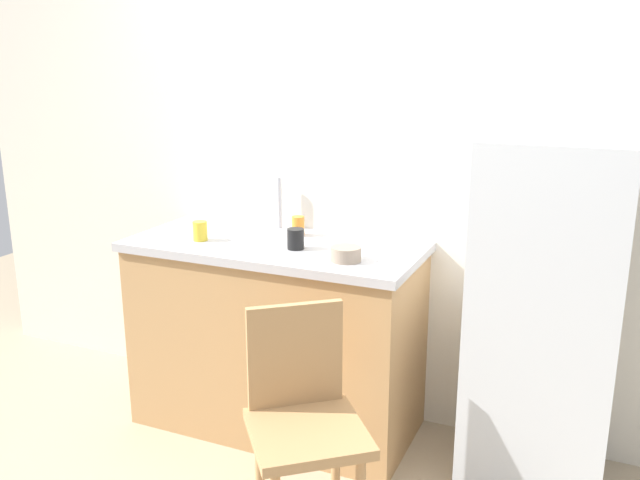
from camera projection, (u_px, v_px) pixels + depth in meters
back_wall at (377, 166)px, 3.21m from camera, size 4.80×0.10×2.52m
cabinet_base at (277, 339)px, 3.26m from camera, size 1.33×0.60×0.89m
countertop at (275, 246)px, 3.13m from camera, size 1.37×0.64×0.04m
faucet at (279, 203)px, 3.35m from camera, size 0.02×0.02×0.26m
refrigerator at (544, 321)px, 2.71m from camera, size 0.55×0.60×1.47m
chair at (303, 417)px, 2.44m from camera, size 0.56×0.56×0.89m
terracotta_bowl at (346, 254)px, 2.83m from camera, size 0.13×0.13×0.06m
cup_orange at (298, 226)px, 3.24m from camera, size 0.06×0.06×0.09m
cup_yellow at (200, 231)px, 3.15m from camera, size 0.07×0.07×0.09m
cup_black at (296, 239)px, 3.01m from camera, size 0.08×0.08×0.09m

